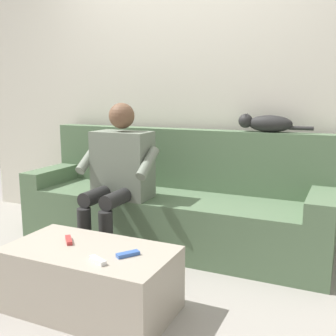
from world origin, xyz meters
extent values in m
plane|color=gray|center=(0.00, 0.60, 0.00)|extent=(8.00, 8.00, 0.00)
cube|color=beige|center=(0.00, -0.53, 1.40)|extent=(4.62, 0.06, 2.80)
cube|color=#516B4C|center=(0.00, 0.00, 0.21)|extent=(2.11, 0.55, 0.43)
cube|color=#516B4C|center=(0.00, -0.35, 0.47)|extent=(2.48, 0.15, 0.93)
cube|color=#516B4C|center=(-1.15, 0.00, 0.28)|extent=(0.19, 0.55, 0.56)
cube|color=#516B4C|center=(1.15, 0.00, 0.28)|extent=(0.19, 0.55, 0.56)
cube|color=#A89E8E|center=(0.00, 1.02, 0.18)|extent=(0.95, 0.51, 0.37)
cube|color=slate|center=(0.30, 0.15, 0.68)|extent=(0.44, 0.25, 0.51)
sphere|color=brown|center=(0.30, 0.15, 1.06)|extent=(0.20, 0.20, 0.20)
cylinder|color=black|center=(0.21, 0.35, 0.48)|extent=(0.11, 0.39, 0.11)
cylinder|color=black|center=(0.39, 0.35, 0.48)|extent=(0.11, 0.39, 0.11)
cylinder|color=black|center=(0.21, 0.54, 0.21)|extent=(0.10, 0.10, 0.43)
cylinder|color=black|center=(0.39, 0.54, 0.21)|extent=(0.10, 0.10, 0.43)
cylinder|color=slate|center=(0.04, 0.23, 0.73)|extent=(0.08, 0.27, 0.22)
cylinder|color=slate|center=(0.56, 0.23, 0.73)|extent=(0.08, 0.27, 0.22)
ellipsoid|color=black|center=(-0.72, -0.35, 1.00)|extent=(0.34, 0.13, 0.13)
sphere|color=black|center=(-0.53, -0.35, 1.01)|extent=(0.11, 0.11, 0.11)
cone|color=black|center=(-0.53, -0.38, 1.06)|extent=(0.04, 0.04, 0.03)
cone|color=black|center=(-0.53, -0.32, 1.06)|extent=(0.04, 0.04, 0.03)
cylinder|color=black|center=(-0.94, -0.35, 0.97)|extent=(0.18, 0.03, 0.03)
cube|color=#B73333|center=(0.17, 0.99, 0.38)|extent=(0.11, 0.11, 0.02)
cube|color=#3860B7|center=(-0.25, 1.02, 0.38)|extent=(0.11, 0.13, 0.02)
cube|color=white|center=(-0.15, 1.16, 0.38)|extent=(0.12, 0.08, 0.02)
camera|label=1|loc=(-1.28, 2.76, 1.22)|focal=42.79mm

